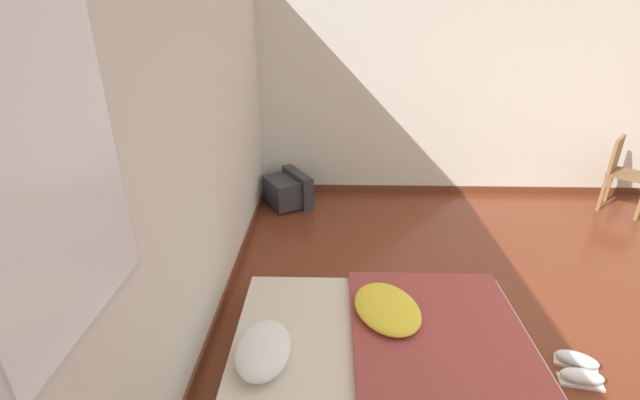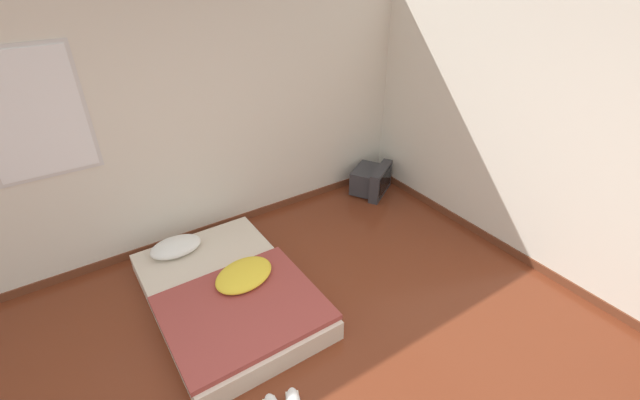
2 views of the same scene
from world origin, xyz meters
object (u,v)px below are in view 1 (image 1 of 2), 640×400
object	(u,v)px
mattress_bed	(384,343)
sneaker_pair	(579,369)
crt_tv	(288,190)
wooden_chair	(622,168)

from	to	relation	value
mattress_bed	sneaker_pair	distance (m)	1.26
crt_tv	sneaker_pair	xyz separation A→B (m)	(-2.58, -2.12, -0.14)
mattress_bed	crt_tv	world-z (taller)	crt_tv
mattress_bed	wooden_chair	size ratio (longest dim) A/B	2.31
crt_tv	wooden_chair	size ratio (longest dim) A/B	0.80
crt_tv	wooden_chair	distance (m)	3.86
crt_tv	wooden_chair	xyz separation A→B (m)	(0.01, -3.84, 0.31)
wooden_chair	sneaker_pair	distance (m)	3.14
mattress_bed	wooden_chair	xyz separation A→B (m)	(2.47, -2.97, 0.37)
crt_tv	sneaker_pair	size ratio (longest dim) A/B	2.06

